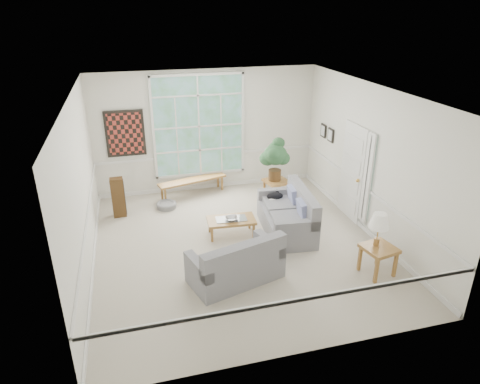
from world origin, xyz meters
name	(u,v)px	position (x,y,z in m)	size (l,w,h in m)	color
floor	(238,245)	(0.00, 0.00, -0.01)	(5.50, 6.00, 0.01)	#B4AA98
ceiling	(237,93)	(0.00, 0.00, 3.00)	(5.50, 6.00, 0.02)	white
wall_back	(207,131)	(0.00, 3.00, 1.50)	(5.50, 0.02, 3.00)	white
wall_front	(299,262)	(0.00, -3.00, 1.50)	(5.50, 0.02, 3.00)	white
wall_left	(81,190)	(-2.75, 0.00, 1.50)	(0.02, 6.00, 3.00)	white
wall_right	(371,162)	(2.75, 0.00, 1.50)	(0.02, 6.00, 3.00)	white
window_back	(199,126)	(-0.20, 2.96, 1.65)	(2.30, 0.08, 2.40)	white
entry_door	(352,172)	(2.71, 0.60, 1.05)	(0.08, 0.90, 2.10)	white
door_sidelight	(368,179)	(2.71, -0.03, 1.15)	(0.08, 0.26, 1.90)	white
wall_art	(125,134)	(-1.95, 2.95, 1.60)	(0.90, 0.06, 1.10)	#59211A
wall_frame_near	(330,135)	(2.71, 1.75, 1.55)	(0.04, 0.26, 0.32)	black
wall_frame_far	(323,131)	(2.71, 2.15, 1.55)	(0.04, 0.26, 0.32)	black
loveseat_right	(286,212)	(1.11, 0.27, 0.46)	(0.89, 1.71, 0.93)	gray
loveseat_front	(235,258)	(-0.32, -1.09, 0.42)	(1.56, 0.81, 0.84)	gray
coffee_table	(231,227)	(-0.03, 0.42, 0.18)	(0.98, 0.53, 0.36)	olive
pewter_bowl	(232,218)	(-0.03, 0.37, 0.40)	(0.32, 0.32, 0.08)	#A3A3A8
window_bench	(193,187)	(-0.47, 2.65, 0.20)	(1.72, 0.33, 0.40)	olive
end_table	(276,190)	(1.42, 1.79, 0.26)	(0.53, 0.53, 0.53)	olive
houseplant	(275,160)	(1.38, 1.81, 1.04)	(0.60, 0.60, 1.03)	#28512E
side_table	(377,260)	(2.13, -1.57, 0.27)	(0.53, 0.53, 0.54)	olive
table_lamp	(378,230)	(2.10, -1.50, 0.84)	(0.36, 0.36, 0.61)	white
pet_bed	(166,205)	(-1.19, 2.05, 0.07)	(0.46, 0.46, 0.14)	slate
floor_speaker	(118,197)	(-2.24, 1.91, 0.45)	(0.28, 0.22, 0.91)	#422A13
cat	(275,196)	(1.07, 0.88, 0.56)	(0.36, 0.26, 0.17)	black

